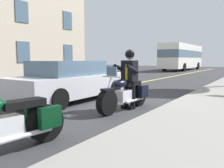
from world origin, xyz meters
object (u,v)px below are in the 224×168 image
object	(u,v)px
motorcycle_parked	(5,125)
car_silver	(71,81)
rider_main	(129,74)
bus_near	(182,56)
motorcycle_main	(126,94)

from	to	relation	value
motorcycle_parked	car_silver	distance (m)	4.62
motorcycle_parked	rider_main	bearing A→B (deg)	-179.99
motorcycle_parked	bus_near	xyz separation A→B (m)	(-28.35, -5.74, 1.42)
motorcycle_parked	car_silver	size ratio (longest dim) A/B	0.48
bus_near	car_silver	world-z (taller)	bus_near
motorcycle_main	car_silver	xyz separation A→B (m)	(-0.27, -2.39, 0.24)
car_silver	motorcycle_parked	bearing A→B (deg)	31.38
car_silver	bus_near	bearing A→B (deg)	-172.21
motorcycle_parked	car_silver	bearing A→B (deg)	-148.62
motorcycle_main	motorcycle_parked	bearing A→B (deg)	0.18
rider_main	car_silver	world-z (taller)	rider_main
motorcycle_parked	car_silver	xyz separation A→B (m)	(-3.94, -2.40, 0.24)
car_silver	rider_main	bearing A→B (deg)	88.16
rider_main	bus_near	bearing A→B (deg)	-166.80
motorcycle_main	car_silver	world-z (taller)	car_silver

